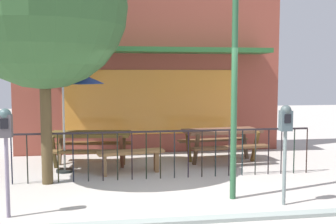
{
  "coord_description": "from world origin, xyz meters",
  "views": [
    {
      "loc": [
        -1.23,
        -6.32,
        2.06
      ],
      "look_at": [
        0.07,
        2.04,
        1.3
      ],
      "focal_mm": 43.78,
      "sensor_mm": 36.0,
      "label": 1
    }
  ],
  "objects_px": {
    "parking_meter_near": "(285,128)",
    "street_lamp": "(235,41)",
    "parking_meter_far": "(6,134)",
    "picnic_table_right": "(222,136)",
    "street_tree": "(43,5)",
    "picnic_table_left": "(90,140)",
    "patio_bench": "(131,157)",
    "patio_umbrella": "(63,76)"
  },
  "relations": [
    {
      "from": "parking_meter_near",
      "to": "street_lamp",
      "type": "distance_m",
      "value": 1.61
    },
    {
      "from": "parking_meter_far",
      "to": "picnic_table_right",
      "type": "bearing_deg",
      "value": 38.13
    },
    {
      "from": "parking_meter_far",
      "to": "street_tree",
      "type": "distance_m",
      "value": 2.82
    },
    {
      "from": "picnic_table_left",
      "to": "parking_meter_far",
      "type": "distance_m",
      "value": 3.45
    },
    {
      "from": "picnic_table_left",
      "to": "street_lamp",
      "type": "height_order",
      "value": "street_lamp"
    },
    {
      "from": "picnic_table_right",
      "to": "street_tree",
      "type": "bearing_deg",
      "value": -159.76
    },
    {
      "from": "picnic_table_right",
      "to": "street_tree",
      "type": "xyz_separation_m",
      "value": [
        -3.84,
        -1.41,
        2.73
      ]
    },
    {
      "from": "parking_meter_near",
      "to": "picnic_table_left",
      "type": "bearing_deg",
      "value": 133.52
    },
    {
      "from": "parking_meter_near",
      "to": "street_tree",
      "type": "relative_size",
      "value": 0.32
    },
    {
      "from": "picnic_table_left",
      "to": "parking_meter_near",
      "type": "bearing_deg",
      "value": -46.48
    },
    {
      "from": "parking_meter_far",
      "to": "street_lamp",
      "type": "bearing_deg",
      "value": 6.13
    },
    {
      "from": "picnic_table_left",
      "to": "parking_meter_far",
      "type": "bearing_deg",
      "value": -108.24
    },
    {
      "from": "patio_bench",
      "to": "street_tree",
      "type": "relative_size",
      "value": 0.29
    },
    {
      "from": "picnic_table_right",
      "to": "patio_umbrella",
      "type": "relative_size",
      "value": 0.86
    },
    {
      "from": "parking_meter_far",
      "to": "street_lamp",
      "type": "distance_m",
      "value": 3.78
    },
    {
      "from": "picnic_table_right",
      "to": "parking_meter_far",
      "type": "relative_size",
      "value": 1.22
    },
    {
      "from": "patio_bench",
      "to": "street_lamp",
      "type": "xyz_separation_m",
      "value": [
        1.56,
        -2.05,
        2.26
      ]
    },
    {
      "from": "patio_bench",
      "to": "parking_meter_near",
      "type": "distance_m",
      "value": 3.48
    },
    {
      "from": "picnic_table_right",
      "to": "parking_meter_far",
      "type": "bearing_deg",
      "value": -141.87
    },
    {
      "from": "picnic_table_right",
      "to": "parking_meter_near",
      "type": "relative_size",
      "value": 1.22
    },
    {
      "from": "street_lamp",
      "to": "parking_meter_near",
      "type": "bearing_deg",
      "value": -32.8
    },
    {
      "from": "patio_umbrella",
      "to": "street_lamp",
      "type": "height_order",
      "value": "street_lamp"
    },
    {
      "from": "parking_meter_far",
      "to": "street_tree",
      "type": "relative_size",
      "value": 0.32
    },
    {
      "from": "patio_umbrella",
      "to": "picnic_table_left",
      "type": "bearing_deg",
      "value": 42.2
    },
    {
      "from": "patio_umbrella",
      "to": "patio_bench",
      "type": "bearing_deg",
      "value": -13.28
    },
    {
      "from": "picnic_table_left",
      "to": "patio_bench",
      "type": "relative_size",
      "value": 1.38
    },
    {
      "from": "patio_bench",
      "to": "parking_meter_far",
      "type": "relative_size",
      "value": 0.9
    },
    {
      "from": "parking_meter_far",
      "to": "street_tree",
      "type": "xyz_separation_m",
      "value": [
        0.31,
        1.84,
        2.12
      ]
    },
    {
      "from": "picnic_table_left",
      "to": "patio_bench",
      "type": "distance_m",
      "value": 1.21
    },
    {
      "from": "picnic_table_left",
      "to": "parking_meter_near",
      "type": "relative_size",
      "value": 1.24
    },
    {
      "from": "patio_bench",
      "to": "parking_meter_far",
      "type": "xyz_separation_m",
      "value": [
        -1.94,
        -2.43,
        0.87
      ]
    },
    {
      "from": "picnic_table_right",
      "to": "patio_bench",
      "type": "height_order",
      "value": "picnic_table_right"
    },
    {
      "from": "street_lamp",
      "to": "picnic_table_right",
      "type": "bearing_deg",
      "value": 77.34
    },
    {
      "from": "picnic_table_right",
      "to": "street_lamp",
      "type": "height_order",
      "value": "street_lamp"
    },
    {
      "from": "picnic_table_left",
      "to": "parking_meter_far",
      "type": "relative_size",
      "value": 1.24
    },
    {
      "from": "picnic_table_left",
      "to": "patio_umbrella",
      "type": "relative_size",
      "value": 0.88
    },
    {
      "from": "patio_bench",
      "to": "street_tree",
      "type": "xyz_separation_m",
      "value": [
        -1.63,
        -0.59,
        2.99
      ]
    },
    {
      "from": "patio_umbrella",
      "to": "parking_meter_far",
      "type": "distance_m",
      "value": 2.93
    },
    {
      "from": "patio_bench",
      "to": "picnic_table_left",
      "type": "bearing_deg",
      "value": 137.51
    },
    {
      "from": "patio_umbrella",
      "to": "parking_meter_far",
      "type": "relative_size",
      "value": 1.42
    },
    {
      "from": "parking_meter_far",
      "to": "street_lamp",
      "type": "xyz_separation_m",
      "value": [
        3.5,
        0.38,
        1.39
      ]
    },
    {
      "from": "street_tree",
      "to": "picnic_table_left",
      "type": "bearing_deg",
      "value": 61.48
    }
  ]
}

